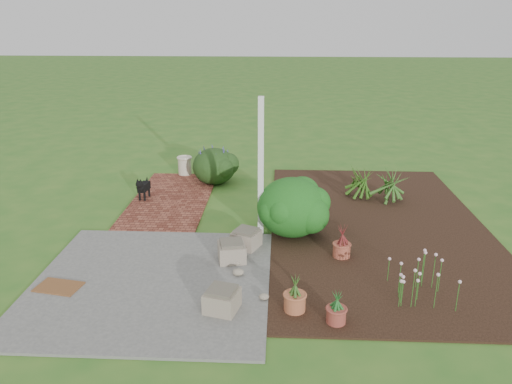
{
  "coord_description": "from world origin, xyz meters",
  "views": [
    {
      "loc": [
        0.63,
        -8.22,
        3.79
      ],
      "look_at": [
        0.2,
        0.4,
        0.7
      ],
      "focal_mm": 35.0,
      "sensor_mm": 36.0,
      "label": 1
    }
  ],
  "objects_px": {
    "black_dog": "(143,187)",
    "stone_trough_near": "(222,301)",
    "evergreen_shrub": "(292,206)",
    "cream_ceramic_urn": "(185,166)"
  },
  "relations": [
    {
      "from": "stone_trough_near",
      "to": "cream_ceramic_urn",
      "type": "bearing_deg",
      "value": 105.11
    },
    {
      "from": "stone_trough_near",
      "to": "black_dog",
      "type": "relative_size",
      "value": 0.77
    },
    {
      "from": "black_dog",
      "to": "evergreen_shrub",
      "type": "relative_size",
      "value": 0.44
    },
    {
      "from": "black_dog",
      "to": "cream_ceramic_urn",
      "type": "height_order",
      "value": "black_dog"
    },
    {
      "from": "black_dog",
      "to": "stone_trough_near",
      "type": "bearing_deg",
      "value": -55.27
    },
    {
      "from": "stone_trough_near",
      "to": "black_dog",
      "type": "distance_m",
      "value": 4.67
    },
    {
      "from": "stone_trough_near",
      "to": "evergreen_shrub",
      "type": "distance_m",
      "value": 2.77
    },
    {
      "from": "evergreen_shrub",
      "to": "black_dog",
      "type": "bearing_deg",
      "value": 153.33
    },
    {
      "from": "black_dog",
      "to": "evergreen_shrub",
      "type": "height_order",
      "value": "evergreen_shrub"
    },
    {
      "from": "stone_trough_near",
      "to": "black_dog",
      "type": "bearing_deg",
      "value": 117.58
    }
  ]
}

